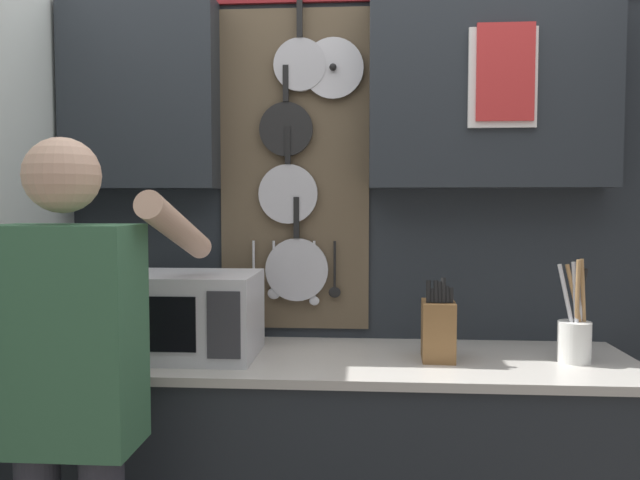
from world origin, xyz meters
The scene contains 5 objects.
back_wall_unit centered at (0.02, 0.28, 1.48)m, with size 2.69×0.23×2.34m.
microwave centered at (-0.50, -0.03, 1.07)m, with size 0.49×0.37×0.29m.
knife_block centered at (0.38, -0.03, 1.03)m, with size 0.12×0.15×0.29m.
utensil_crock centered at (0.83, -0.03, 1.02)m, with size 0.11×0.11×0.35m.
person centered at (-0.67, -0.56, 0.97)m, with size 0.54×0.64×1.64m.
Camera 1 is at (0.12, -2.17, 1.46)m, focal length 35.00 mm.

